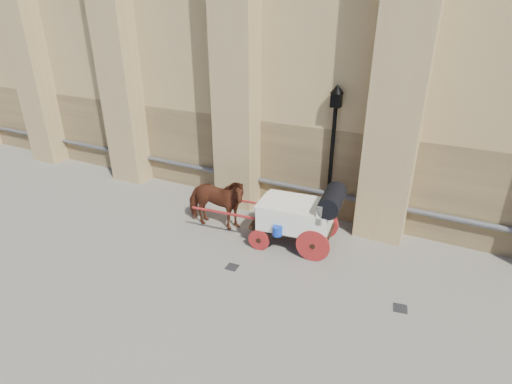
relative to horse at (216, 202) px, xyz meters
The scene contains 6 objects.
ground 2.02m from the horse, 66.85° to the right, with size 90.00×90.00×0.00m, color slate.
horse is the anchor object (origin of this frame).
carriage 2.77m from the horse, ahead, with size 4.51×1.72×1.93m.
street_lamp 3.94m from the horse, 35.54° to the left, with size 0.41×0.41×4.41m.
drain_grate_near 2.44m from the horse, 47.14° to the right, with size 0.32×0.32×0.01m, color black.
drain_grate_far 6.09m from the horse, 12.31° to the right, with size 0.32×0.32×0.01m, color black.
Camera 1 is at (5.51, -7.70, 6.41)m, focal length 28.00 mm.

